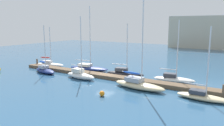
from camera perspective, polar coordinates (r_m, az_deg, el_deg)
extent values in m
plane|color=#2D567A|center=(34.16, -1.77, -3.80)|extent=(120.00, 120.00, 0.00)
cube|color=brown|center=(34.10, -1.77, -3.37)|extent=(33.62, 1.80, 0.53)
cylinder|color=brown|center=(45.50, -18.72, 0.09)|extent=(0.28, 0.28, 1.48)
cylinder|color=brown|center=(27.94, 26.74, -6.45)|extent=(0.28, 0.28, 1.48)
ellipsoid|color=white|center=(45.02, -15.70, -0.39)|extent=(6.26, 2.95, 0.66)
cube|color=silver|center=(45.27, -16.37, 0.33)|extent=(2.03, 1.51, 0.43)
cylinder|color=silver|center=(44.35, -15.61, 4.44)|extent=(0.14, 0.14, 6.97)
cylinder|color=silver|center=(45.35, -16.80, 1.37)|extent=(2.50, 0.69, 0.11)
ellipsoid|color=#B72D28|center=(45.35, -16.80, 1.37)|extent=(2.31, 0.87, 0.28)
ellipsoid|color=navy|center=(39.06, -16.80, -1.92)|extent=(5.52, 2.97, 0.74)
cube|color=#9EA3AD|center=(39.41, -17.20, -0.94)|extent=(1.83, 1.58, 0.48)
cylinder|color=silver|center=(38.24, -16.92, 3.88)|extent=(0.13, 0.13, 7.23)
cylinder|color=silver|center=(39.55, -17.47, 0.27)|extent=(2.17, 0.63, 0.11)
ellipsoid|color=blue|center=(39.55, -17.47, 0.27)|extent=(2.01, 0.83, 0.28)
ellipsoid|color=navy|center=(39.86, -6.00, -1.35)|extent=(7.72, 3.45, 0.68)
cube|color=silver|center=(40.11, -6.95, -0.49)|extent=(2.46, 1.93, 0.44)
cylinder|color=silver|center=(38.98, -5.66, 6.67)|extent=(0.14, 0.14, 10.47)
cylinder|color=silver|center=(40.19, -7.53, 0.70)|extent=(3.11, 0.62, 0.12)
ellipsoid|color=white|center=(33.75, -8.10, -3.27)|extent=(5.52, 2.18, 0.91)
cube|color=silver|center=(33.97, -8.77, -1.90)|extent=(1.72, 1.32, 0.59)
cylinder|color=silver|center=(32.82, -7.97, 4.54)|extent=(0.13, 0.13, 8.33)
cylinder|color=silver|center=(34.05, -9.18, -0.54)|extent=(2.26, 0.32, 0.11)
ellipsoid|color=black|center=(35.03, 3.36, -2.79)|extent=(6.28, 2.78, 0.81)
cube|color=#333842|center=(35.09, 2.44, -1.64)|extent=(2.01, 1.53, 0.53)
cylinder|color=silver|center=(34.27, 3.92, 3.91)|extent=(0.14, 0.14, 7.43)
cylinder|color=silver|center=(35.06, 1.88, -0.32)|extent=(2.53, 0.54, 0.11)
ellipsoid|color=beige|center=(28.47, 6.97, -5.78)|extent=(7.22, 2.79, 0.87)
cube|color=#9EA3AD|center=(28.63, 5.78, -4.17)|extent=(2.25, 1.69, 0.57)
cylinder|color=silver|center=(27.32, 7.86, 5.52)|extent=(0.14, 0.14, 10.36)
cylinder|color=silver|center=(28.66, 5.09, -2.52)|extent=(2.96, 0.39, 0.11)
ellipsoid|color=blue|center=(28.66, 5.09, -2.52)|extent=(2.69, 0.61, 0.28)
ellipsoid|color=white|center=(32.74, 15.68, -4.12)|extent=(5.97, 2.62, 0.74)
cube|color=#333842|center=(32.68, 14.73, -3.00)|extent=(1.89, 1.51, 0.48)
cylinder|color=silver|center=(31.96, 16.55, 3.42)|extent=(0.13, 0.13, 7.94)
cylinder|color=silver|center=(32.57, 14.19, -1.57)|extent=(2.41, 0.45, 0.11)
ellipsoid|color=beige|center=(26.18, 22.36, -8.16)|extent=(5.70, 1.94, 0.63)
cube|color=#333842|center=(26.13, 21.22, -6.92)|extent=(1.74, 1.27, 0.41)
cylinder|color=silver|center=(25.23, 23.58, 0.37)|extent=(0.13, 0.13, 7.30)
cylinder|color=silver|center=(25.99, 20.61, -5.09)|extent=(2.37, 0.20, 0.11)
sphere|color=orange|center=(25.55, -2.60, -7.86)|extent=(0.62, 0.62, 0.62)
cube|color=#BCB299|center=(83.43, 23.55, 7.29)|extent=(24.63, 10.35, 10.85)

